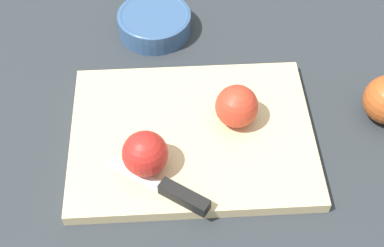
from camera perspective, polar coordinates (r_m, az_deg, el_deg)
The scene contains 6 objects.
ground_plane at distance 0.84m, azimuth 0.00°, elevation -1.69°, with size 4.00×4.00×0.00m, color #282D33.
cutting_board at distance 0.83m, azimuth 0.00°, elevation -1.28°, with size 0.39×0.30×0.02m.
apple_half_left at distance 0.82m, azimuth 4.81°, elevation 1.85°, with size 0.07×0.07×0.07m.
apple_half_right at distance 0.76m, azimuth -5.01°, elevation -3.23°, with size 0.07×0.07×0.07m.
knife at distance 0.75m, azimuth -1.54°, elevation -7.50°, with size 0.14×0.11×0.02m.
bowl at distance 1.00m, azimuth -4.04°, elevation 10.78°, with size 0.13×0.13×0.04m.
Camera 1 is at (0.05, 0.50, 0.68)m, focal length 50.00 mm.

